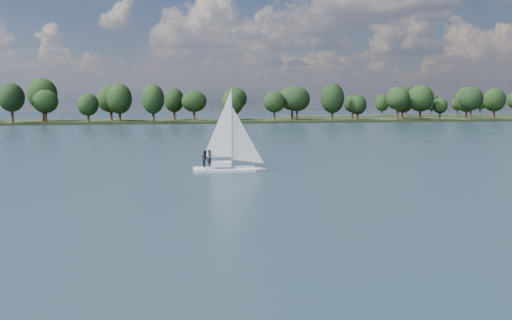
# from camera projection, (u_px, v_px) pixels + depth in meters

# --- Properties ---
(ground) EXTENTS (700.00, 700.00, 0.00)m
(ground) POSITION_uv_depth(u_px,v_px,m) (249.00, 142.00, 110.14)
(ground) COLOR #233342
(ground) RESTS_ON ground
(far_shore) EXTENTS (660.00, 40.00, 1.50)m
(far_shore) POSITION_uv_depth(u_px,v_px,m) (191.00, 122.00, 219.07)
(far_shore) COLOR black
(far_shore) RESTS_ON ground
(far_shore_back) EXTENTS (220.00, 30.00, 1.40)m
(far_shore_back) POSITION_uv_depth(u_px,v_px,m) (487.00, 116.00, 299.17)
(far_shore_back) COLOR black
(far_shore_back) RESTS_ON ground
(sailboat) EXTENTS (7.53, 2.75, 9.69)m
(sailboat) POSITION_uv_depth(u_px,v_px,m) (225.00, 147.00, 63.02)
(sailboat) COLOR silver
(sailboat) RESTS_ON ground
(treeline) EXTENTS (562.68, 73.88, 18.00)m
(treeline) POSITION_uv_depth(u_px,v_px,m) (148.00, 101.00, 211.67)
(treeline) COLOR black
(treeline) RESTS_ON ground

